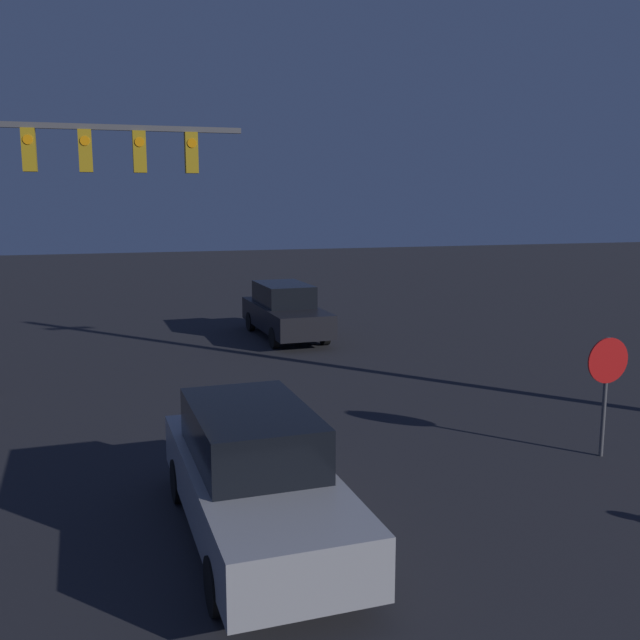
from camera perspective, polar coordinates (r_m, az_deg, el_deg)
The scene contains 4 objects.
car_near at distance 9.25m, azimuth -5.28°, elevation -12.20°, with size 1.84×4.78×1.67m.
car_far at distance 22.20m, azimuth -2.81°, elevation 0.75°, with size 1.86×4.79×1.67m.
traffic_signal_mast at distance 16.57m, azimuth -19.81°, elevation 10.34°, with size 5.76×0.30×6.60m.
stop_sign at distance 12.71m, azimuth 21.96°, elevation -4.02°, with size 0.77×0.07×2.04m.
Camera 1 is at (-3.79, 0.78, 4.28)m, focal length 40.00 mm.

